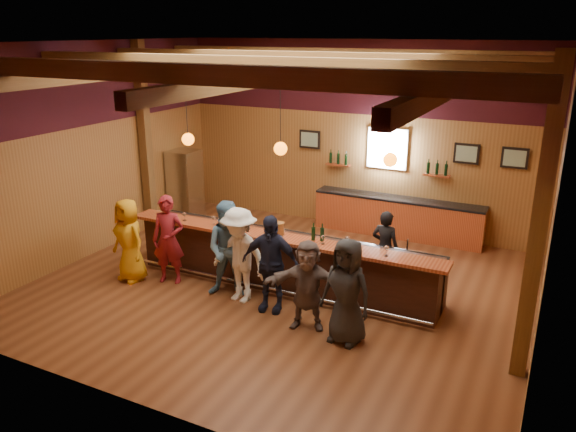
# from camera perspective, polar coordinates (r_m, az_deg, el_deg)

# --- Properties ---
(room) EXTENTS (9.04, 9.00, 4.52)m
(room) POSITION_cam_1_polar(r_m,az_deg,el_deg) (9.97, -0.63, 9.80)
(room) COLOR brown
(room) RESTS_ON ground
(bar_counter) EXTENTS (6.30, 1.07, 1.11)m
(bar_counter) POSITION_cam_1_polar(r_m,az_deg,el_deg) (10.78, -0.28, -4.42)
(bar_counter) COLOR black
(bar_counter) RESTS_ON ground
(back_bar_cabinet) EXTENTS (4.00, 0.52, 0.95)m
(back_bar_cabinet) POSITION_cam_1_polar(r_m,az_deg,el_deg) (13.55, 11.04, -0.11)
(back_bar_cabinet) COLOR #90371A
(back_bar_cabinet) RESTS_ON ground
(window) EXTENTS (0.95, 0.09, 0.95)m
(window) POSITION_cam_1_polar(r_m,az_deg,el_deg) (13.46, 10.07, 6.77)
(window) COLOR silver
(window) RESTS_ON room
(framed_pictures) EXTENTS (5.35, 0.05, 0.45)m
(framed_pictures) POSITION_cam_1_polar(r_m,az_deg,el_deg) (13.23, 13.68, 6.55)
(framed_pictures) COLOR black
(framed_pictures) RESTS_ON room
(wine_shelves) EXTENTS (3.00, 0.18, 0.30)m
(wine_shelves) POSITION_cam_1_polar(r_m,az_deg,el_deg) (13.49, 9.88, 4.94)
(wine_shelves) COLOR #90371A
(wine_shelves) RESTS_ON room
(pendant_lights) EXTENTS (4.24, 0.24, 1.37)m
(pendant_lights) POSITION_cam_1_polar(r_m,az_deg,el_deg) (10.01, -0.77, 6.90)
(pendant_lights) COLOR black
(pendant_lights) RESTS_ON room
(stainless_fridge) EXTENTS (0.70, 0.70, 1.80)m
(stainless_fridge) POSITION_cam_1_polar(r_m,az_deg,el_deg) (14.71, -10.40, 3.13)
(stainless_fridge) COLOR silver
(stainless_fridge) RESTS_ON ground
(customer_orange) EXTENTS (0.91, 0.69, 1.66)m
(customer_orange) POSITION_cam_1_polar(r_m,az_deg,el_deg) (11.31, -15.84, -2.38)
(customer_orange) COLOR orange
(customer_orange) RESTS_ON ground
(customer_redvest) EXTENTS (0.73, 0.58, 1.74)m
(customer_redvest) POSITION_cam_1_polar(r_m,az_deg,el_deg) (11.02, -12.05, -2.37)
(customer_redvest) COLOR maroon
(customer_redvest) RESTS_ON ground
(customer_denim) EXTENTS (1.07, 0.96, 1.81)m
(customer_denim) POSITION_cam_1_polar(r_m,az_deg,el_deg) (10.28, -5.91, -3.38)
(customer_denim) COLOR teal
(customer_denim) RESTS_ON ground
(customer_white) EXTENTS (1.22, 0.82, 1.77)m
(customer_white) POSITION_cam_1_polar(r_m,az_deg,el_deg) (10.06, -4.97, -4.00)
(customer_white) COLOR white
(customer_white) RESTS_ON ground
(customer_navy) EXTENTS (1.08, 0.57, 1.76)m
(customer_navy) POSITION_cam_1_polar(r_m,az_deg,el_deg) (9.70, -1.82, -4.83)
(customer_navy) COLOR #1B1F36
(customer_navy) RESTS_ON ground
(customer_brown) EXTENTS (1.49, 0.81, 1.53)m
(customer_brown) POSITION_cam_1_polar(r_m,az_deg,el_deg) (9.19, 1.98, -7.00)
(customer_brown) COLOR #665551
(customer_brown) RESTS_ON ground
(customer_dark) EXTENTS (0.91, 0.67, 1.72)m
(customer_dark) POSITION_cam_1_polar(r_m,az_deg,el_deg) (8.80, 5.98, -7.63)
(customer_dark) COLOR black
(customer_dark) RESTS_ON ground
(bartender) EXTENTS (0.57, 0.40, 1.48)m
(bartender) POSITION_cam_1_polar(r_m,az_deg,el_deg) (10.91, 9.82, -3.20)
(bartender) COLOR black
(bartender) RESTS_ON ground
(ice_bucket) EXTENTS (0.21, 0.21, 0.23)m
(ice_bucket) POSITION_cam_1_polar(r_m,az_deg,el_deg) (10.32, -0.97, -1.29)
(ice_bucket) COLOR brown
(ice_bucket) RESTS_ON bar_counter
(bottle_a) EXTENTS (0.07, 0.07, 0.32)m
(bottle_a) POSITION_cam_1_polar(r_m,az_deg,el_deg) (10.06, 2.59, -1.79)
(bottle_a) COLOR black
(bottle_a) RESTS_ON bar_counter
(bottle_b) EXTENTS (0.07, 0.07, 0.33)m
(bottle_b) POSITION_cam_1_polar(r_m,az_deg,el_deg) (10.03, 3.49, -1.85)
(bottle_b) COLOR black
(bottle_b) RESTS_ON bar_counter
(glass_a) EXTENTS (0.09, 0.09, 0.20)m
(glass_a) POSITION_cam_1_polar(r_m,az_deg,el_deg) (11.56, -12.57, 0.57)
(glass_a) COLOR silver
(glass_a) RESTS_ON bar_counter
(glass_b) EXTENTS (0.07, 0.07, 0.17)m
(glass_b) POSITION_cam_1_polar(r_m,az_deg,el_deg) (11.26, -10.48, 0.13)
(glass_b) COLOR silver
(glass_b) RESTS_ON bar_counter
(glass_c) EXTENTS (0.08, 0.08, 0.18)m
(glass_c) POSITION_cam_1_polar(r_m,az_deg,el_deg) (10.94, -7.58, -0.21)
(glass_c) COLOR silver
(glass_c) RESTS_ON bar_counter
(glass_d) EXTENTS (0.08, 0.08, 0.18)m
(glass_d) POSITION_cam_1_polar(r_m,az_deg,el_deg) (10.80, -6.97, -0.44)
(glass_d) COLOR silver
(glass_d) RESTS_ON bar_counter
(glass_e) EXTENTS (0.08, 0.08, 0.18)m
(glass_e) POSITION_cam_1_polar(r_m,az_deg,el_deg) (10.61, -4.04, -0.71)
(glass_e) COLOR silver
(glass_e) RESTS_ON bar_counter
(glass_f) EXTENTS (0.07, 0.07, 0.17)m
(glass_f) POSITION_cam_1_polar(r_m,az_deg,el_deg) (9.89, 3.58, -2.21)
(glass_f) COLOR silver
(glass_f) RESTS_ON bar_counter
(glass_g) EXTENTS (0.09, 0.09, 0.20)m
(glass_g) POSITION_cam_1_polar(r_m,az_deg,el_deg) (9.78, 6.04, -2.37)
(glass_g) COLOR silver
(glass_g) RESTS_ON bar_counter
(glass_h) EXTENTS (0.08, 0.08, 0.18)m
(glass_h) POSITION_cam_1_polar(r_m,az_deg,el_deg) (9.50, 9.98, -3.27)
(glass_h) COLOR silver
(glass_h) RESTS_ON bar_counter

